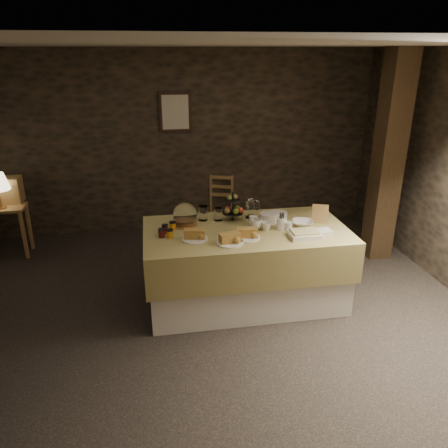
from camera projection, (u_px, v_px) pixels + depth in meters
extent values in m
cube|color=black|center=(213.00, 315.00, 4.52)|extent=(5.50, 5.00, 0.01)
cube|color=black|center=(187.00, 143.00, 6.33)|extent=(5.50, 0.02, 2.60)
cube|color=black|center=(301.00, 385.00, 1.75)|extent=(5.50, 0.02, 2.60)
cube|color=beige|center=(210.00, 44.00, 3.56)|extent=(5.50, 5.00, 0.01)
cube|color=silver|center=(245.00, 267.00, 4.67)|extent=(2.03, 1.04, 0.79)
cube|color=olive|center=(246.00, 248.00, 4.59)|extent=(2.10, 1.12, 0.43)
cube|color=brown|center=(24.00, 236.00, 5.65)|extent=(0.04, 0.04, 0.64)
cube|color=brown|center=(30.00, 227.00, 5.93)|extent=(0.04, 0.04, 0.64)
cylinder|color=#A77C3B|center=(2.00, 207.00, 5.57)|extent=(0.13, 0.13, 0.02)
cylinder|color=#A77C3B|center=(0.00, 199.00, 5.53)|extent=(0.02, 0.02, 0.25)
cube|color=brown|center=(4.00, 190.00, 5.72)|extent=(0.42, 0.26, 0.34)
cube|color=brown|center=(220.00, 217.00, 6.61)|extent=(0.48, 0.47, 0.05)
cube|color=brown|center=(218.00, 187.00, 6.59)|extent=(0.35, 0.14, 0.36)
cube|color=black|center=(388.00, 159.00, 5.40)|extent=(0.30, 0.30, 2.60)
cube|color=black|center=(175.00, 112.00, 6.11)|extent=(0.45, 0.03, 0.55)
cube|color=beige|center=(175.00, 112.00, 6.09)|extent=(0.37, 0.01, 0.47)
cylinder|color=silver|center=(269.00, 218.00, 4.67)|extent=(0.19, 0.19, 0.10)
cylinder|color=silver|center=(278.00, 216.00, 4.75)|extent=(0.20, 0.20, 0.08)
cylinder|color=silver|center=(281.00, 224.00, 4.48)|extent=(0.10, 0.10, 0.12)
imported|color=silver|center=(256.00, 224.00, 4.50)|extent=(0.17, 0.17, 0.11)
imported|color=silver|center=(266.00, 226.00, 4.46)|extent=(0.11, 0.11, 0.09)
cylinder|color=silver|center=(253.00, 221.00, 4.61)|extent=(0.09, 0.09, 0.09)
cylinder|color=silver|center=(288.00, 226.00, 4.47)|extent=(0.08, 0.08, 0.09)
imported|color=silver|center=(302.00, 223.00, 4.60)|extent=(0.28, 0.28, 0.05)
cylinder|color=brown|center=(185.00, 225.00, 4.61)|extent=(0.26, 0.26, 0.01)
cylinder|color=#5A3619|center=(185.00, 221.00, 4.59)|extent=(0.22, 0.22, 0.07)
sphere|color=white|center=(185.00, 215.00, 4.56)|extent=(0.26, 0.26, 0.26)
cylinder|color=black|center=(233.00, 206.00, 4.69)|extent=(0.02, 0.02, 0.32)
cylinder|color=black|center=(233.00, 213.00, 4.72)|extent=(0.23, 0.23, 0.01)
cylinder|color=black|center=(233.00, 200.00, 4.67)|extent=(0.16, 0.16, 0.01)
sphere|color=#5C7329|center=(237.00, 209.00, 4.74)|extent=(0.07, 0.07, 0.07)
sphere|color=maroon|center=(228.00, 209.00, 4.74)|extent=(0.07, 0.07, 0.07)
sphere|color=#5C7329|center=(236.00, 211.00, 4.66)|extent=(0.07, 0.07, 0.07)
sphere|color=brown|center=(227.00, 211.00, 4.67)|extent=(0.07, 0.07, 0.07)
sphere|color=maroon|center=(240.00, 210.00, 4.69)|extent=(0.07, 0.07, 0.07)
cylinder|color=silver|center=(195.00, 239.00, 4.26)|extent=(0.26, 0.26, 0.01)
cube|color=olive|center=(195.00, 234.00, 4.24)|extent=(0.21, 0.13, 0.09)
cylinder|color=silver|center=(230.00, 243.00, 4.17)|extent=(0.26, 0.26, 0.01)
cube|color=olive|center=(230.00, 238.00, 4.16)|extent=(0.21, 0.13, 0.09)
cylinder|color=silver|center=(247.00, 237.00, 4.29)|extent=(0.26, 0.26, 0.01)
cube|color=olive|center=(247.00, 232.00, 4.27)|extent=(0.21, 0.12, 0.09)
cylinder|color=#4E1114|center=(165.00, 229.00, 4.40)|extent=(0.06, 0.06, 0.07)
cylinder|color=orange|center=(170.00, 234.00, 4.29)|extent=(0.06, 0.06, 0.07)
cylinder|color=#4E1114|center=(162.00, 234.00, 4.31)|extent=(0.06, 0.06, 0.07)
cylinder|color=orange|center=(173.00, 226.00, 4.48)|extent=(0.06, 0.06, 0.07)
cube|color=silver|center=(304.00, 235.00, 4.31)|extent=(0.30, 0.22, 0.05)
cube|color=tan|center=(305.00, 232.00, 4.30)|extent=(0.26, 0.18, 0.02)
cube|color=silver|center=(324.00, 232.00, 4.39)|extent=(0.14, 0.14, 0.04)
cube|color=brown|center=(320.00, 215.00, 4.65)|extent=(0.18, 0.13, 0.22)
cylinder|color=white|center=(203.00, 213.00, 4.72)|extent=(0.10, 0.10, 0.16)
cylinder|color=white|center=(218.00, 214.00, 4.73)|extent=(0.09, 0.09, 0.14)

